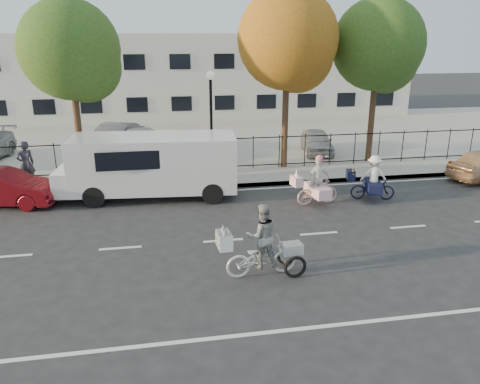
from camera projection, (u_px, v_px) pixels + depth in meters
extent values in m
plane|color=#333334|center=(223.00, 241.00, 13.99)|extent=(120.00, 120.00, 0.00)
cube|color=#A8A399|center=(205.00, 187.00, 18.68)|extent=(60.00, 0.10, 0.15)
cube|color=#A8A399|center=(203.00, 180.00, 19.66)|extent=(60.00, 2.20, 0.15)
cube|color=#A8A399|center=(187.00, 137.00, 27.97)|extent=(60.00, 15.60, 0.15)
cube|color=silver|center=(177.00, 74.00, 36.38)|extent=(34.00, 10.00, 6.00)
cylinder|color=black|center=(211.00, 128.00, 19.74)|extent=(0.12, 0.12, 4.00)
sphere|color=white|center=(210.00, 75.00, 19.06)|extent=(0.36, 0.36, 0.36)
cylinder|color=black|center=(148.00, 156.00, 19.64)|extent=(0.06, 0.06, 1.80)
cylinder|color=black|center=(165.00, 155.00, 19.76)|extent=(0.06, 0.06, 1.80)
cube|color=#59140F|center=(156.00, 141.00, 19.51)|extent=(0.85, 0.04, 0.60)
imported|color=silver|center=(261.00, 257.00, 11.85)|extent=(1.88, 0.77, 0.97)
imported|color=white|center=(262.00, 236.00, 11.66)|extent=(0.87, 0.70, 1.69)
cube|color=white|center=(224.00, 240.00, 11.44)|extent=(0.36, 0.61, 0.39)
cone|color=white|center=(223.00, 228.00, 11.47)|extent=(0.15, 0.15, 0.19)
cone|color=white|center=(225.00, 232.00, 11.23)|extent=(0.15, 0.15, 0.19)
torus|color=black|center=(295.00, 267.00, 11.75)|extent=(0.61, 0.13, 0.60)
torus|color=black|center=(287.00, 254.00, 12.45)|extent=(0.61, 0.13, 0.60)
cube|color=white|center=(292.00, 248.00, 11.99)|extent=(0.56, 0.41, 0.27)
imported|color=beige|center=(317.00, 191.00, 16.91)|extent=(1.64, 0.67, 0.95)
imported|color=white|center=(318.00, 179.00, 16.75)|extent=(0.92, 0.49, 1.50)
cube|color=#FABEC8|center=(296.00, 181.00, 16.50)|extent=(0.36, 0.56, 0.34)
cone|color=silver|center=(297.00, 173.00, 16.41)|extent=(0.11, 0.11, 0.31)
cube|color=#FABEC8|center=(318.00, 190.00, 16.89)|extent=(0.69, 1.30, 0.38)
sphere|color=#DB677F|center=(319.00, 159.00, 16.52)|extent=(0.27, 0.27, 0.27)
imported|color=black|center=(373.00, 188.00, 17.43)|extent=(1.70, 0.94, 0.85)
imported|color=white|center=(374.00, 175.00, 17.26)|extent=(1.06, 0.77, 1.48)
cube|color=black|center=(351.00, 175.00, 17.32)|extent=(0.40, 0.57, 0.34)
cone|color=gold|center=(349.00, 169.00, 17.42)|extent=(0.11, 0.22, 0.30)
cone|color=gold|center=(353.00, 171.00, 17.10)|extent=(0.11, 0.22, 0.30)
cube|color=black|center=(373.00, 186.00, 17.40)|extent=(0.80, 1.31, 0.38)
cube|color=white|center=(155.00, 163.00, 17.45)|extent=(6.17, 2.74, 2.00)
cube|color=white|center=(65.00, 181.00, 17.08)|extent=(0.74, 2.21, 0.89)
cylinder|color=black|center=(96.00, 198.00, 16.48)|extent=(0.80, 0.36, 0.78)
cylinder|color=black|center=(101.00, 182.00, 18.31)|extent=(0.80, 0.36, 0.78)
cylinder|color=black|center=(214.00, 192.00, 17.19)|extent=(0.80, 0.36, 0.78)
cylinder|color=black|center=(208.00, 177.00, 19.01)|extent=(0.80, 0.36, 0.78)
imported|color=#610B11|center=(3.00, 188.00, 16.76)|extent=(4.16, 2.24, 1.30)
imported|color=black|center=(26.00, 164.00, 18.25)|extent=(0.80, 0.74, 1.84)
imported|color=silver|center=(145.00, 144.00, 22.84)|extent=(3.78, 5.36, 1.36)
imported|color=#53545B|center=(114.00, 139.00, 23.61)|extent=(3.04, 4.67, 1.45)
imported|color=#95979C|center=(317.00, 141.00, 23.79)|extent=(1.94, 3.61, 1.17)
cylinder|color=#442D1D|center=(78.00, 124.00, 19.50)|extent=(0.28, 0.28, 4.64)
sphere|color=#385B1E|center=(70.00, 50.00, 18.56)|extent=(3.98, 3.98, 3.98)
sphere|color=#385B1E|center=(85.00, 66.00, 19.04)|extent=(2.92, 2.92, 2.92)
cylinder|color=#442D1D|center=(285.00, 115.00, 20.66)|extent=(0.28, 0.28, 5.00)
sphere|color=#9F6219|center=(287.00, 39.00, 19.64)|extent=(4.28, 4.28, 4.28)
sphere|color=#9F6219|center=(297.00, 56.00, 20.14)|extent=(3.14, 3.14, 3.14)
cylinder|color=#442D1D|center=(372.00, 114.00, 21.74)|extent=(0.28, 0.28, 4.79)
sphere|color=#385B1E|center=(378.00, 44.00, 20.77)|extent=(4.10, 4.10, 4.10)
sphere|color=#385B1E|center=(385.00, 60.00, 21.25)|extent=(3.01, 3.01, 3.01)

